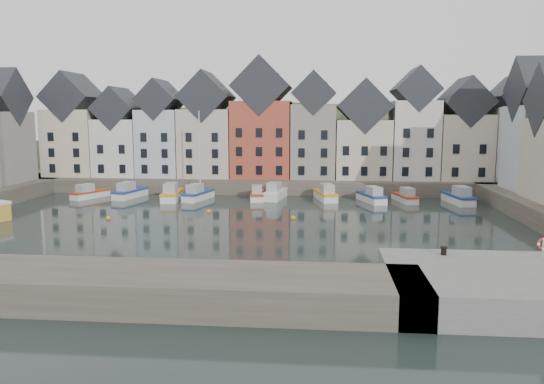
# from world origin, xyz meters

# --- Properties ---
(ground) EXTENTS (260.00, 260.00, 0.00)m
(ground) POSITION_xyz_m (0.00, 0.00, 0.00)
(ground) COLOR black
(ground) RESTS_ON ground
(far_quay) EXTENTS (90.00, 16.00, 2.00)m
(far_quay) POSITION_xyz_m (0.00, 30.00, 1.00)
(far_quay) COLOR #473E36
(far_quay) RESTS_ON ground
(near_quay) EXTENTS (18.00, 10.00, 2.00)m
(near_quay) POSITION_xyz_m (22.00, -20.00, 1.00)
(near_quay) COLOR #60605E
(near_quay) RESTS_ON ground
(near_wall) EXTENTS (50.00, 6.00, 2.00)m
(near_wall) POSITION_xyz_m (-10.00, -22.00, 1.00)
(near_wall) COLOR #473E36
(near_wall) RESTS_ON ground
(hillside) EXTENTS (153.60, 70.40, 64.00)m
(hillside) POSITION_xyz_m (0.02, 56.00, -17.96)
(hillside) COLOR #28361B
(hillside) RESTS_ON ground
(far_terrace) EXTENTS (72.37, 8.16, 17.78)m
(far_terrace) POSITION_xyz_m (3.21, 28.00, 8.88)
(far_terrace) COLOR beige
(far_terrace) RESTS_ON far_quay
(mooring_buoys) EXTENTS (20.50, 5.50, 0.50)m
(mooring_buoys) POSITION_xyz_m (-4.00, 5.33, 0.15)
(mooring_buoys) COLOR orange
(mooring_buoys) RESTS_ON ground
(boat_a) EXTENTS (4.03, 5.96, 2.20)m
(boat_a) POSITION_xyz_m (-22.59, 17.43, 0.66)
(boat_a) COLOR silver
(boat_a) RESTS_ON ground
(boat_b) EXTENTS (3.31, 6.71, 2.47)m
(boat_b) POSITION_xyz_m (-17.22, 18.29, 0.74)
(boat_b) COLOR silver
(boat_b) RESTS_ON ground
(boat_c) EXTENTS (2.82, 7.02, 2.62)m
(boat_c) POSITION_xyz_m (-10.81, 16.72, 0.78)
(boat_c) COLOR silver
(boat_c) RESTS_ON ground
(boat_d) EXTENTS (3.43, 6.60, 12.08)m
(boat_d) POSITION_xyz_m (-7.46, 17.33, 0.78)
(boat_d) COLOR silver
(boat_d) RESTS_ON ground
(boat_e) EXTENTS (2.38, 5.93, 2.22)m
(boat_e) POSITION_xyz_m (0.48, 18.15, 0.66)
(boat_e) COLOR silver
(boat_e) RESTS_ON ground
(boat_f) EXTENTS (3.03, 6.86, 2.54)m
(boat_f) POSITION_xyz_m (2.83, 19.19, 0.76)
(boat_f) COLOR silver
(boat_f) RESTS_ON ground
(boat_g) EXTENTS (3.43, 6.73, 2.47)m
(boat_g) POSITION_xyz_m (9.62, 18.70, 0.74)
(boat_g) COLOR silver
(boat_g) RESTS_ON ground
(boat_h) EXTENTS (3.77, 6.42, 2.35)m
(boat_h) POSITION_xyz_m (15.60, 17.54, 0.70)
(boat_h) COLOR silver
(boat_h) RESTS_ON ground
(boat_i) EXTENTS (2.93, 5.87, 2.16)m
(boat_i) POSITION_xyz_m (19.98, 18.02, 0.64)
(boat_i) COLOR silver
(boat_i) RESTS_ON ground
(boat_j) EXTENTS (3.06, 6.92, 2.57)m
(boat_j) POSITION_xyz_m (26.62, 17.41, 0.76)
(boat_j) COLOR silver
(boat_j) RESTS_ON ground
(mooring_bollard) EXTENTS (0.48, 0.48, 0.56)m
(mooring_bollard) POSITION_xyz_m (17.11, -16.50, 2.31)
(mooring_bollard) COLOR black
(mooring_bollard) RESTS_ON near_quay
(life_ring_post) EXTENTS (0.80, 0.17, 1.30)m
(life_ring_post) POSITION_xyz_m (23.40, -16.54, 2.86)
(life_ring_post) COLOR gray
(life_ring_post) RESTS_ON near_quay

